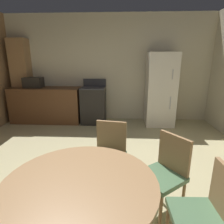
# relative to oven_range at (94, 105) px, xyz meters

# --- Properties ---
(ground_plane) EXTENTS (14.00, 14.00, 0.00)m
(ground_plane) POSITION_rel_oven_range_xyz_m (0.36, -2.77, -0.47)
(ground_plane) COLOR tan
(wall_back) EXTENTS (5.56, 0.12, 2.70)m
(wall_back) POSITION_rel_oven_range_xyz_m (0.36, 0.40, 0.88)
(wall_back) COLOR beige
(wall_back) RESTS_ON ground
(kitchen_counter) EXTENTS (1.77, 0.60, 0.90)m
(kitchen_counter) POSITION_rel_oven_range_xyz_m (-1.23, -0.00, -0.02)
(kitchen_counter) COLOR brown
(kitchen_counter) RESTS_ON ground
(pantry_column) EXTENTS (0.44, 0.36, 2.10)m
(pantry_column) POSITION_rel_oven_range_xyz_m (-1.90, 0.18, 0.58)
(pantry_column) COLOR #9E754C
(pantry_column) RESTS_ON ground
(oven_range) EXTENTS (0.60, 0.60, 1.10)m
(oven_range) POSITION_rel_oven_range_xyz_m (0.00, 0.00, 0.00)
(oven_range) COLOR black
(oven_range) RESTS_ON ground
(refrigerator) EXTENTS (0.68, 0.68, 1.76)m
(refrigerator) POSITION_rel_oven_range_xyz_m (1.66, -0.05, 0.41)
(refrigerator) COLOR silver
(refrigerator) RESTS_ON ground
(microwave) EXTENTS (0.44, 0.32, 0.26)m
(microwave) POSITION_rel_oven_range_xyz_m (-1.53, -0.00, 0.56)
(microwave) COLOR black
(microwave) RESTS_ON kitchen_counter
(dining_table) EXTENTS (1.15, 1.15, 0.76)m
(dining_table) POSITION_rel_oven_range_xyz_m (0.42, -3.55, 0.13)
(dining_table) COLOR #9E754C
(dining_table) RESTS_ON ground
(chair_northeast) EXTENTS (0.56, 0.56, 0.87)m
(chair_northeast) POSITION_rel_oven_range_xyz_m (1.18, -2.97, 0.03)
(chair_northeast) COLOR #9E754C
(chair_northeast) RESTS_ON ground
(chair_east) EXTENTS (0.41, 0.41, 0.87)m
(chair_east) POSITION_rel_oven_range_xyz_m (1.38, -3.52, 0.03)
(chair_east) COLOR #9E754C
(chair_east) RESTS_ON ground
(chair_north) EXTENTS (0.46, 0.46, 0.87)m
(chair_north) POSITION_rel_oven_range_xyz_m (0.57, -2.60, 0.03)
(chair_north) COLOR #9E754C
(chair_north) RESTS_ON ground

